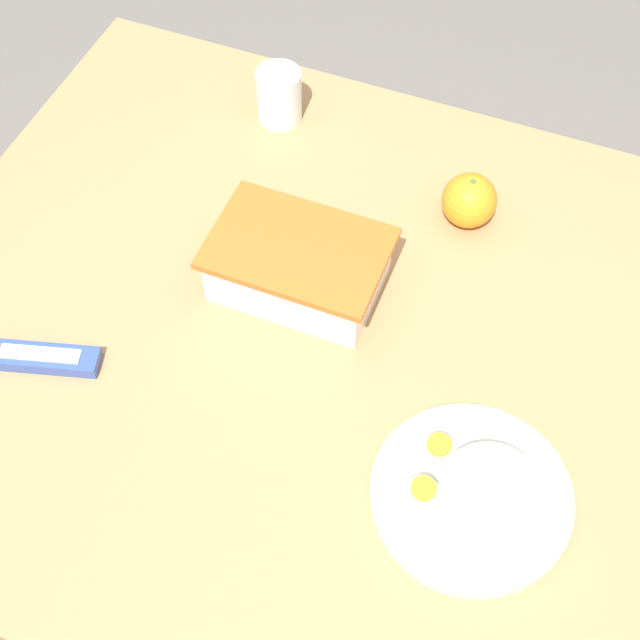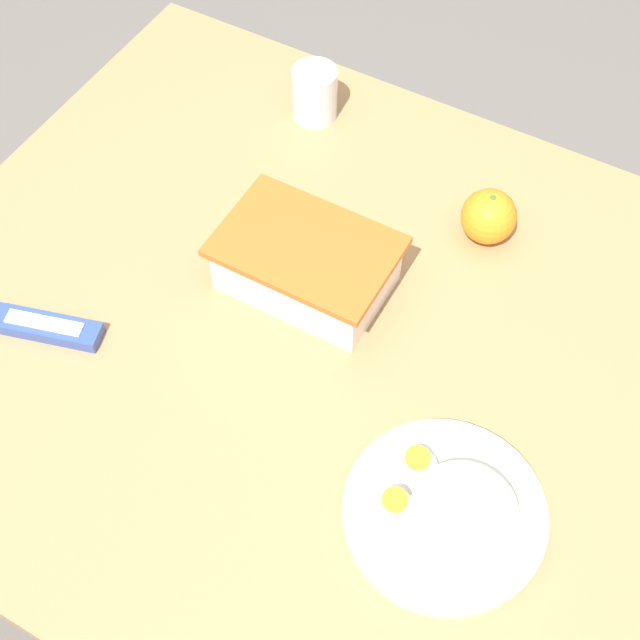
% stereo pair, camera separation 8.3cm
% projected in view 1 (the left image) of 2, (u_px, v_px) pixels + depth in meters
% --- Properties ---
extents(ground_plane, '(10.00, 10.00, 0.00)m').
position_uv_depth(ground_plane, '(318.00, 543.00, 1.74)').
color(ground_plane, '#66605B').
extents(table, '(1.10, 0.93, 0.74)m').
position_uv_depth(table, '(318.00, 381.00, 1.22)').
color(table, '#AD7F51').
rests_on(table, ground_plane).
extents(food_container, '(0.22, 0.15, 0.08)m').
position_uv_depth(food_container, '(298.00, 268.00, 1.14)').
color(food_container, white).
rests_on(food_container, table).
extents(orange_fruit, '(0.08, 0.08, 0.08)m').
position_uv_depth(orange_fruit, '(469.00, 201.00, 1.21)').
color(orange_fruit, orange).
rests_on(orange_fruit, table).
extents(rice_plate, '(0.23, 0.23, 0.07)m').
position_uv_depth(rice_plate, '(476.00, 492.00, 0.98)').
color(rice_plate, silver).
rests_on(rice_plate, table).
extents(candy_bar, '(0.15, 0.07, 0.02)m').
position_uv_depth(candy_bar, '(42.00, 358.00, 1.10)').
color(candy_bar, '#334C9E').
rests_on(candy_bar, table).
extents(drinking_glass, '(0.07, 0.07, 0.08)m').
position_uv_depth(drinking_glass, '(279.00, 96.00, 1.32)').
color(drinking_glass, silver).
rests_on(drinking_glass, table).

